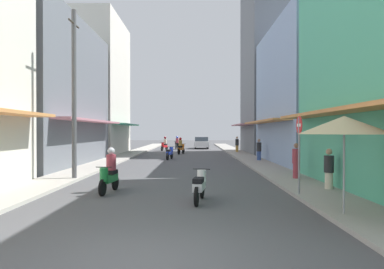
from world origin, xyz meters
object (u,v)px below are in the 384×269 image
(motorbike_green, at_px, (109,173))
(vendor_umbrella, at_px, (344,125))
(motorbike_orange, at_px, (181,147))
(motorbike_blue, at_px, (170,153))
(pedestrian_midway, at_px, (237,145))
(motorbike_white, at_px, (200,185))
(parked_car, at_px, (201,143))
(pedestrian_far, at_px, (329,171))
(street_sign_no_entry, at_px, (299,145))
(pedestrian_foreground, at_px, (259,150))
(utility_pole, at_px, (74,94))
(motorbike_red, at_px, (165,144))
(pedestrian_crossing, at_px, (296,162))
(motorbike_black, at_px, (177,143))

(motorbike_green, distance_m, vendor_umbrella, 7.72)
(motorbike_orange, distance_m, vendor_umbrella, 24.92)
(motorbike_blue, height_order, pedestrian_midway, pedestrian_midway)
(motorbike_white, relative_size, parked_car, 0.44)
(parked_car, height_order, pedestrian_far, pedestrian_far)
(parked_car, distance_m, vendor_umbrella, 35.07)
(street_sign_no_entry, bearing_deg, pedestrian_foreground, 85.00)
(motorbike_white, bearing_deg, utility_pole, 140.13)
(motorbike_red, bearing_deg, motorbike_white, -82.91)
(pedestrian_crossing, relative_size, street_sign_no_entry, 0.62)
(motorbike_green, distance_m, motorbike_orange, 20.89)
(vendor_umbrella, bearing_deg, motorbike_green, 151.96)
(motorbike_orange, relative_size, parked_car, 0.42)
(pedestrian_foreground, bearing_deg, motorbike_white, -107.48)
(pedestrian_crossing, bearing_deg, motorbike_white, -133.39)
(motorbike_white, xyz_separation_m, motorbike_red, (-3.48, 27.93, 0.20))
(motorbike_black, relative_size, vendor_umbrella, 0.70)
(motorbike_white, bearing_deg, motorbike_red, 97.09)
(motorbike_green, height_order, motorbike_orange, same)
(motorbike_orange, distance_m, street_sign_no_entry, 22.20)
(motorbike_black, distance_m, street_sign_no_entry, 30.64)
(motorbike_black, bearing_deg, motorbike_blue, -89.22)
(motorbike_red, bearing_deg, motorbike_orange, -69.87)
(parked_car, xyz_separation_m, utility_pole, (-6.11, -28.41, 3.05))
(motorbike_red, height_order, motorbike_blue, motorbike_red)
(motorbike_orange, relative_size, motorbike_white, 0.97)
(motorbike_white, bearing_deg, street_sign_no_entry, 11.81)
(pedestrian_crossing, bearing_deg, motorbike_orange, 107.65)
(motorbike_orange, xyz_separation_m, motorbike_black, (-0.82, 8.45, 0.00))
(parked_car, bearing_deg, motorbike_green, -96.99)
(street_sign_no_entry, bearing_deg, pedestrian_midway, 87.94)
(motorbike_black, height_order, pedestrian_far, motorbike_black)
(motorbike_black, xyz_separation_m, parked_car, (2.96, 2.11, 0.04))
(pedestrian_far, xyz_separation_m, street_sign_no_entry, (-1.37, -1.04, 0.95))
(motorbike_green, bearing_deg, utility_pole, 127.32)
(utility_pole, bearing_deg, vendor_umbrella, -36.13)
(motorbike_orange, distance_m, parked_car, 10.78)
(pedestrian_crossing, distance_m, street_sign_no_entry, 4.06)
(motorbike_white, relative_size, vendor_umbrella, 0.71)
(pedestrian_crossing, bearing_deg, street_sign_no_entry, -104.98)
(motorbike_white, relative_size, street_sign_no_entry, 0.68)
(motorbike_orange, height_order, motorbike_red, same)
(parked_car, xyz_separation_m, pedestrian_far, (3.89, -31.20, 0.03))
(vendor_umbrella, bearing_deg, motorbike_white, 150.36)
(vendor_umbrella, bearing_deg, pedestrian_crossing, 83.66)
(motorbike_white, height_order, pedestrian_crossing, pedestrian_crossing)
(motorbike_green, relative_size, pedestrian_far, 1.17)
(motorbike_green, xyz_separation_m, parked_car, (3.85, 31.38, 0.04))
(motorbike_black, distance_m, motorbike_blue, 14.77)
(vendor_umbrella, relative_size, utility_pole, 0.34)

